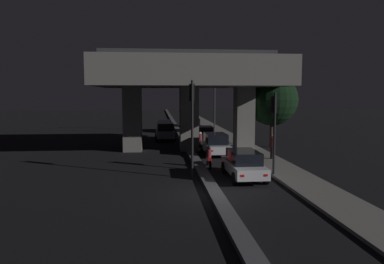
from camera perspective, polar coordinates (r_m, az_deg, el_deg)
ground_plane at (r=17.83m, az=3.46°, el=-9.54°), size 200.00×200.00×0.00m
median_divider at (r=52.27m, az=-2.37°, el=0.68°), size 0.65×126.00×0.21m
sidewalk_right at (r=45.88m, az=4.37°, el=-0.08°), size 2.35×126.00×0.15m
elevated_overpass at (r=31.46m, az=-0.47°, el=8.23°), size 14.96×11.27×8.42m
traffic_light_left_of_median at (r=20.79m, az=0.00°, el=3.05°), size 0.30×0.49×5.48m
traffic_light_right_of_median at (r=21.76m, az=12.39°, el=1.87°), size 0.30×0.49×4.81m
street_lamp at (r=45.34m, az=2.98°, el=6.42°), size 2.84×0.32×8.90m
car_white_lead at (r=21.20m, az=7.86°, el=-4.81°), size 1.91×4.52×1.58m
car_white_second at (r=29.23m, az=3.61°, el=-1.81°), size 2.01×4.13×1.69m
car_white_third at (r=37.85m, az=1.97°, el=-0.21°), size 2.01×4.17×1.51m
car_taxi_yellow_fourth at (r=46.51m, az=0.17°, el=1.08°), size 2.08×4.01×1.76m
car_dark_red_fifth at (r=54.12m, az=-0.25°, el=1.51°), size 2.13×4.61×1.38m
car_silver_lead_oncoming at (r=38.83m, az=-4.15°, el=0.19°), size 2.08×4.24×1.81m
car_black_second_oncoming at (r=48.27m, az=-4.26°, el=1.01°), size 1.97×4.38×1.47m
motorcycle_red_filtering_near at (r=24.30m, az=2.59°, el=-3.99°), size 0.32×1.87×1.40m
motorcycle_black_filtering_mid at (r=32.48m, az=1.28°, el=-1.47°), size 0.34×1.72×1.47m
motorcycle_blue_filtering_far at (r=39.60m, az=-0.37°, el=-0.17°), size 0.34×1.70×1.47m
pedestrian_on_sidewalk at (r=27.18m, az=12.16°, el=-2.16°), size 0.35×0.35×1.75m
roadside_tree_kerbside_near at (r=33.98m, az=12.09°, el=4.83°), size 4.59×4.59×6.54m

